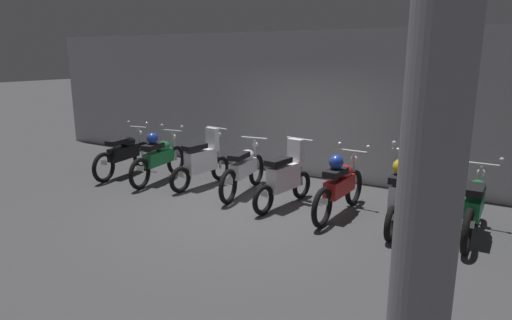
{
  "coord_description": "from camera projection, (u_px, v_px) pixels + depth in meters",
  "views": [
    {
      "loc": [
        4.01,
        -6.17,
        2.65
      ],
      "look_at": [
        -0.13,
        0.69,
        0.75
      ],
      "focal_mm": 31.24,
      "sensor_mm": 36.0,
      "label": 1
    }
  ],
  "objects": [
    {
      "name": "motorbike_slot_7",
      "position": [
        474.0,
        206.0,
        6.53
      ],
      "size": [
        0.59,
        1.95,
        1.15
      ],
      "color": "black",
      "rests_on": "ground"
    },
    {
      "name": "motorbike_slot_0",
      "position": [
        125.0,
        153.0,
        9.98
      ],
      "size": [
        0.59,
        1.95,
        1.15
      ],
      "color": "black",
      "rests_on": "ground"
    },
    {
      "name": "motorbike_slot_6",
      "position": [
        401.0,
        193.0,
        6.88
      ],
      "size": [
        0.59,
        1.68,
        1.29
      ],
      "color": "black",
      "rests_on": "ground"
    },
    {
      "name": "motorbike_slot_4",
      "position": [
        285.0,
        177.0,
        7.9
      ],
      "size": [
        0.56,
        1.67,
        1.18
      ],
      "color": "black",
      "rests_on": "ground"
    },
    {
      "name": "motorbike_slot_2",
      "position": [
        202.0,
        161.0,
        9.12
      ],
      "size": [
        0.56,
        1.68,
        1.18
      ],
      "color": "black",
      "rests_on": "ground"
    },
    {
      "name": "back_wall",
      "position": [
        312.0,
        105.0,
        9.79
      ],
      "size": [
        16.0,
        0.3,
        3.15
      ],
      "primitive_type": "cube",
      "color": "#ADADB2",
      "rests_on": "ground"
    },
    {
      "name": "support_pillar",
      "position": [
        427.0,
        222.0,
        2.94
      ],
      "size": [
        0.42,
        0.42,
        3.15
      ],
      "primitive_type": "cylinder",
      "color": "gray",
      "rests_on": "ground"
    },
    {
      "name": "ground_plane",
      "position": [
        242.0,
        210.0,
        7.77
      ],
      "size": [
        80.0,
        80.0,
        0.0
      ],
      "primitive_type": "plane",
      "color": "#424244"
    },
    {
      "name": "motorbike_slot_3",
      "position": [
        244.0,
        169.0,
        8.62
      ],
      "size": [
        0.56,
        1.94,
        1.03
      ],
      "color": "black",
      "rests_on": "ground"
    },
    {
      "name": "motorbike_slot_1",
      "position": [
        159.0,
        157.0,
        9.47
      ],
      "size": [
        0.59,
        1.94,
        1.15
      ],
      "color": "black",
      "rests_on": "ground"
    },
    {
      "name": "motorbike_slot_5",
      "position": [
        340.0,
        185.0,
        7.43
      ],
      "size": [
        0.59,
        1.95,
        1.15
      ],
      "color": "black",
      "rests_on": "ground"
    }
  ]
}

